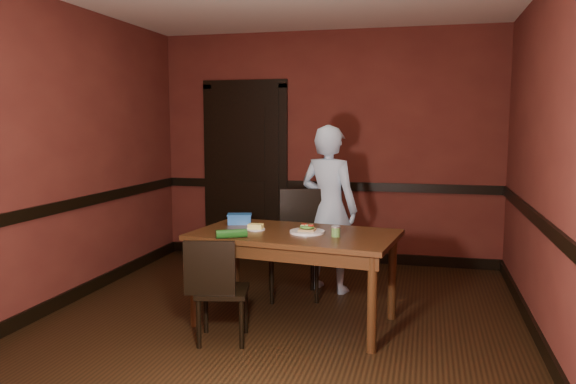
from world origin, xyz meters
The scene contains 21 objects.
floor centered at (0.00, 0.00, 0.00)m, with size 4.00×4.50×0.01m, color black.
wall_back centered at (0.00, 2.25, 1.35)m, with size 4.00×0.02×2.70m, color #552019.
wall_front centered at (0.00, -2.25, 1.35)m, with size 4.00×0.02×2.70m, color #552019.
wall_left centered at (-2.00, 0.00, 1.35)m, with size 0.02×4.50×2.70m, color #552019.
wall_right centered at (2.00, 0.00, 1.35)m, with size 0.02×4.50×2.70m, color #552019.
dado_back centered at (0.00, 2.23, 0.90)m, with size 4.00×0.03×0.10m, color black.
dado_left centered at (-1.99, 0.00, 0.90)m, with size 0.03×4.50×0.10m, color black.
dado_right centered at (1.99, 0.00, 0.90)m, with size 0.03×4.50×0.10m, color black.
baseboard_back centered at (0.00, 2.23, 0.06)m, with size 4.00×0.03×0.12m, color black.
baseboard_left centered at (-1.99, 0.00, 0.06)m, with size 0.03×4.50×0.12m, color black.
baseboard_right centered at (1.99, 0.00, 0.06)m, with size 0.03×4.50×0.12m, color black.
door centered at (-1.00, 2.22, 1.09)m, with size 1.05×0.07×2.20m.
dining_table centered at (0.13, 0.08, 0.38)m, with size 1.61×0.91×0.76m, color #351D0D.
chair_far centered at (-0.05, 0.75, 0.50)m, with size 0.47×0.47×1.01m, color black, non-canonical shape.
chair_near centered at (-0.31, -0.42, 0.40)m, with size 0.37×0.37×0.80m, color black, non-canonical shape.
person centered at (0.24, 1.05, 0.81)m, with size 0.59×0.39×1.62m, color #A5C4DF.
sandwich_plate centered at (0.23, 0.08, 0.78)m, with size 0.28×0.28×0.07m.
sauce_jar centered at (0.47, -0.01, 0.80)m, with size 0.07×0.07×0.08m.
cheese_saucer centered at (-0.22, 0.11, 0.78)m, with size 0.16×0.16×0.05m.
food_tub centered at (-0.44, 0.34, 0.80)m, with size 0.24×0.20×0.09m.
wrapped_veg centered at (-0.30, -0.26, 0.79)m, with size 0.07×0.07×0.24m, color #154313.
Camera 1 is at (1.15, -4.27, 1.63)m, focal length 35.00 mm.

